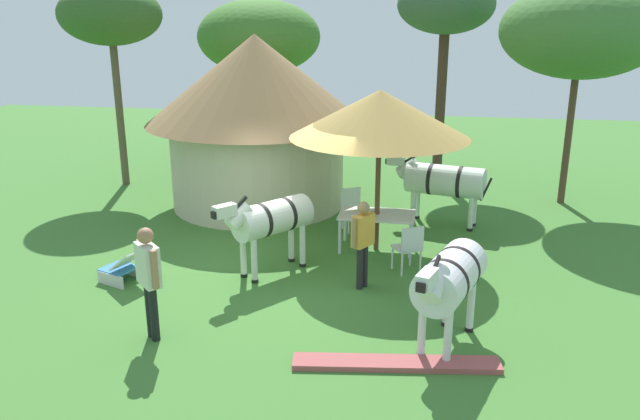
{
  "coord_description": "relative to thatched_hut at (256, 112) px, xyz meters",
  "views": [
    {
      "loc": [
        2.38,
        -10.83,
        4.63
      ],
      "look_at": [
        0.55,
        0.4,
        1.0
      ],
      "focal_mm": 35.83,
      "sensor_mm": 36.0,
      "label": 1
    }
  ],
  "objects": [
    {
      "name": "striped_lounge_chair",
      "position": [
        -1.18,
        -4.93,
        -2.0
      ],
      "size": [
        0.93,
        0.79,
        0.65
      ],
      "rotation": [
        0.0,
        0.0,
        1.19
      ],
      "color": "teal",
      "rests_on": "ground_plane"
    },
    {
      "name": "brick_patio_kerb",
      "position": [
        3.7,
        -6.97,
        -2.21
      ],
      "size": [
        2.82,
        0.71,
        0.08
      ],
      "primitive_type": "cube",
      "rotation": [
        0.0,
        0.0,
        0.13
      ],
      "color": "#A64E4F",
      "rests_on": "ground_plane"
    },
    {
      "name": "standing_watcher",
      "position": [
        0.16,
        -6.77,
        -1.23
      ],
      "size": [
        0.48,
        0.48,
        1.71
      ],
      "rotation": [
        0.0,
        0.0,
        -0.79
      ],
      "color": "black",
      "rests_on": "ground_plane"
    },
    {
      "name": "patio_chair_near_hut",
      "position": [
        3.76,
        -3.72,
        -1.73
      ],
      "size": [
        0.6,
        0.59,
        0.9
      ],
      "rotation": [
        0.0,
        0.0,
        0.55
      ],
      "color": "silver",
      "rests_on": "ground_plane"
    },
    {
      "name": "zebra_toward_hut",
      "position": [
        4.38,
        -0.85,
        -1.26
      ],
      "size": [
        2.32,
        1.08,
        1.53
      ],
      "rotation": [
        0.0,
        0.0,
        1.32
      ],
      "color": "silver",
      "rests_on": "ground_plane"
    },
    {
      "name": "acacia_tree_far_lawn",
      "position": [
        7.36,
        1.3,
        1.85
      ],
      "size": [
        3.66,
        3.66,
        5.21
      ],
      "color": "brown",
      "rests_on": "ground_plane"
    },
    {
      "name": "zebra_by_umbrella",
      "position": [
        4.36,
        -6.3,
        -1.22
      ],
      "size": [
        1.11,
        2.01,
        1.57
      ],
      "rotation": [
        0.0,
        0.0,
        2.8
      ],
      "color": "silver",
      "rests_on": "ground_plane"
    },
    {
      "name": "thatched_hut",
      "position": [
        0.0,
        0.0,
        0.0
      ],
      "size": [
        5.19,
        5.19,
        4.05
      ],
      "rotation": [
        0.0,
        0.0,
        2.25
      ],
      "color": "beige",
      "rests_on": "ground_plane"
    },
    {
      "name": "acacia_tree_left_background",
      "position": [
        -1.01,
        4.32,
        1.53
      ],
      "size": [
        3.62,
        3.62,
        4.88
      ],
      "color": "brown",
      "rests_on": "ground_plane"
    },
    {
      "name": "acacia_tree_right_background",
      "position": [
        4.34,
        3.33,
        2.36
      ],
      "size": [
        2.57,
        2.57,
        5.46
      ],
      "color": "#452F25",
      "rests_on": "ground_plane"
    },
    {
      "name": "shade_umbrella",
      "position": [
        3.09,
        -2.64,
        0.46
      ],
      "size": [
        3.43,
        3.43,
        3.17
      ],
      "color": "brown",
      "rests_on": "ground_plane"
    },
    {
      "name": "patio_chair_east_end",
      "position": [
        2.48,
        -1.51,
        -1.73
      ],
      "size": [
        0.59,
        0.58,
        0.9
      ],
      "rotation": [
        0.0,
        0.0,
        -2.64
      ],
      "color": "white",
      "rests_on": "ground_plane"
    },
    {
      "name": "guest_beside_umbrella",
      "position": [
        2.99,
        -4.51,
        -1.32
      ],
      "size": [
        0.38,
        0.49,
        1.55
      ],
      "rotation": [
        0.0,
        0.0,
        4.16
      ],
      "color": "black",
      "rests_on": "ground_plane"
    },
    {
      "name": "acacia_tree_behind_hut",
      "position": [
        -4.06,
        1.2,
        2.16
      ],
      "size": [
        2.59,
        2.59,
        5.23
      ],
      "color": "brown",
      "rests_on": "ground_plane"
    },
    {
      "name": "zebra_nearest_camera",
      "position": [
        1.29,
        -4.12,
        -1.24
      ],
      "size": [
        1.52,
        1.76,
        1.56
      ],
      "rotation": [
        0.0,
        0.0,
        2.46
      ],
      "color": "silver",
      "rests_on": "ground_plane"
    },
    {
      "name": "ground_plane",
      "position": [
        1.53,
        -3.78,
        -2.25
      ],
      "size": [
        36.0,
        36.0,
        0.0
      ],
      "primitive_type": "plane",
      "color": "#3F7530"
    },
    {
      "name": "patio_dining_table",
      "position": [
        3.09,
        -2.64,
        -1.6
      ],
      "size": [
        1.5,
        0.88,
        0.74
      ],
      "rotation": [
        0.0,
        0.0,
        -0.01
      ],
      "color": "silver",
      "rests_on": "ground_plane"
    }
  ]
}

